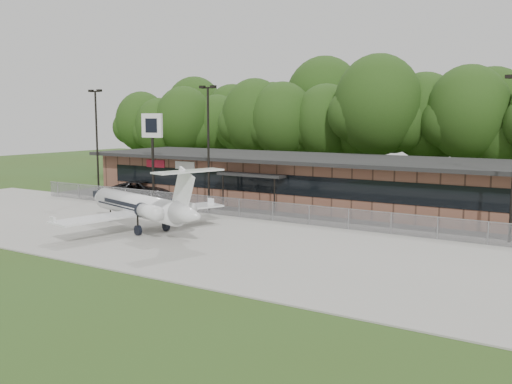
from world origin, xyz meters
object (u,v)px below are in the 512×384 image
Objects in this scene: suv at (143,191)px; pole_sign at (152,135)px; business_jet at (142,207)px; terminal at (304,180)px.

suv is 0.78× the size of pole_sign.
business_jet is at bearing -147.19° from suv.
terminal is 6.52× the size of suv.
business_jet is at bearing -102.45° from terminal.
pole_sign is (-11.35, -7.14, 3.96)m from terminal.
pole_sign is at bearing 145.12° from business_jet.
terminal is 2.98× the size of business_jet.
pole_sign is at bearing -147.80° from terminal.
suv is 6.11m from pole_sign.
suv is at bearing -158.14° from terminal.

